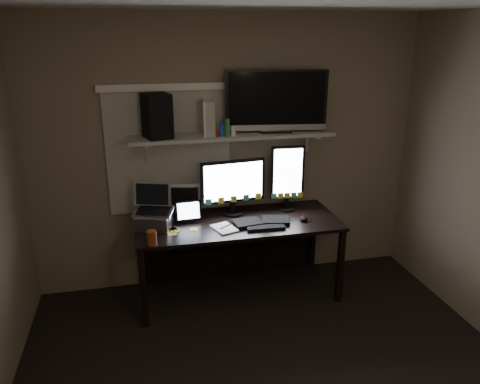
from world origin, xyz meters
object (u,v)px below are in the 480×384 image
object	(u,v)px
monitor_landscape	(233,187)
game_console	(208,117)
keyboard	(262,222)
mouse	(304,218)
laptop	(153,208)
speaker	(157,116)
monitor_portrait	(287,178)
tv	(276,101)
cup	(152,238)
desk	(235,234)
tablet	(188,212)

from	to	relation	value
monitor_landscape	game_console	size ratio (longest dim) A/B	2.03
keyboard	mouse	world-z (taller)	mouse
laptop	game_console	world-z (taller)	game_console
mouse	speaker	xyz separation A→B (m)	(-1.23, 0.29, 0.92)
monitor_portrait	monitor_landscape	bearing A→B (deg)	-175.02
speaker	game_console	bearing A→B (deg)	-10.76
speaker	monitor_portrait	bearing A→B (deg)	-15.83
mouse	tv	world-z (taller)	tv
cup	tv	world-z (taller)	tv
game_console	speaker	bearing A→B (deg)	-165.12
desk	monitor_landscape	xyz separation A→B (m)	(-0.00, 0.06, 0.44)
tablet	game_console	size ratio (longest dim) A/B	0.78
desk	laptop	distance (m)	0.82
mouse	laptop	bearing A→B (deg)	-166.09
monitor_landscape	cup	size ratio (longest dim) A/B	5.18
tablet	cup	world-z (taller)	tablet
keyboard	tablet	xyz separation A→B (m)	(-0.63, 0.17, 0.09)
monitor_landscape	game_console	distance (m)	0.67
keyboard	mouse	xyz separation A→B (m)	(0.38, -0.02, 0.00)
desk	tablet	world-z (taller)	tablet
tv	game_console	xyz separation A→B (m)	(-0.60, 0.03, -0.12)
keyboard	cup	distance (m)	0.99
tablet	tv	xyz separation A→B (m)	(0.82, 0.12, 0.92)
desk	game_console	bearing A→B (deg)	155.74
mouse	game_console	xyz separation A→B (m)	(-0.79, 0.33, 0.88)
game_console	laptop	bearing A→B (deg)	-149.72
desk	mouse	bearing A→B (deg)	-21.94
mouse	tablet	xyz separation A→B (m)	(-1.01, 0.19, 0.08)
monitor_portrait	cup	world-z (taller)	monitor_portrait
monitor_portrait	laptop	xyz separation A→B (m)	(-1.24, -0.16, -0.13)
game_console	cup	bearing A→B (deg)	-126.54
monitor_portrait	game_console	distance (m)	0.93
keyboard	tv	xyz separation A→B (m)	(0.19, 0.29, 1.00)
cup	speaker	world-z (taller)	speaker
monitor_landscape	speaker	xyz separation A→B (m)	(-0.64, -0.00, 0.67)
cup	monitor_portrait	bearing A→B (deg)	21.39
game_console	speaker	size ratio (longest dim) A/B	0.80
speaker	tablet	bearing A→B (deg)	-41.14
monitor_portrait	keyboard	size ratio (longest dim) A/B	1.24
desk	tablet	bearing A→B (deg)	-173.56
laptop	game_console	distance (m)	0.90
monitor_portrait	tablet	world-z (taller)	monitor_portrait
cup	game_console	distance (m)	1.14
monitor_landscape	mouse	bearing A→B (deg)	-32.72
keyboard	game_console	distance (m)	1.02
mouse	tablet	world-z (taller)	tablet
tablet	cup	size ratio (longest dim) A/B	1.98
monitor_portrait	game_console	bearing A→B (deg)	-178.30
tablet	monitor_landscape	bearing A→B (deg)	9.65
monitor_portrait	cup	bearing A→B (deg)	-154.16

